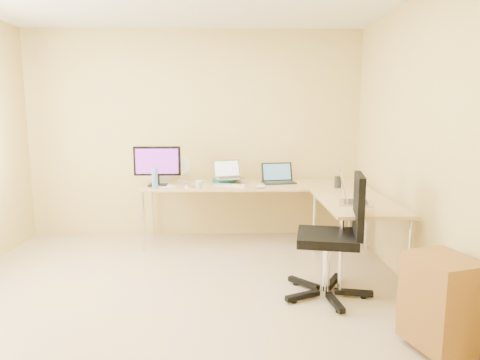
{
  "coord_description": "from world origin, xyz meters",
  "views": [
    {
      "loc": [
        0.44,
        -3.35,
        1.63
      ],
      "look_at": [
        0.55,
        1.1,
        0.9
      ],
      "focal_mm": 32.83,
      "sensor_mm": 36.0,
      "label": 1
    }
  ],
  "objects_px": {
    "desk_return": "(355,236)",
    "monitor": "(157,166)",
    "desk_main": "(253,213)",
    "office_chair": "(327,241)",
    "laptop_black": "(279,173)",
    "laptop_return": "(356,191)",
    "laptop_center": "(229,170)",
    "water_bottle": "(155,178)",
    "cabinet": "(441,302)",
    "keyboard": "(231,185)",
    "mug": "(199,184)",
    "desk_fan": "(181,170)"
  },
  "relations": [
    {
      "from": "desk_return",
      "to": "monitor",
      "type": "height_order",
      "value": "monitor"
    },
    {
      "from": "desk_main",
      "to": "desk_return",
      "type": "height_order",
      "value": "same"
    },
    {
      "from": "desk_main",
      "to": "office_chair",
      "type": "distance_m",
      "value": 1.67
    },
    {
      "from": "laptop_black",
      "to": "laptop_return",
      "type": "bearing_deg",
      "value": -73.41
    },
    {
      "from": "desk_main",
      "to": "laptop_black",
      "type": "bearing_deg",
      "value": 8.52
    },
    {
      "from": "laptop_center",
      "to": "laptop_return",
      "type": "distance_m",
      "value": 1.69
    },
    {
      "from": "water_bottle",
      "to": "office_chair",
      "type": "height_order",
      "value": "office_chair"
    },
    {
      "from": "cabinet",
      "to": "keyboard",
      "type": "bearing_deg",
      "value": 104.23
    },
    {
      "from": "office_chair",
      "to": "mug",
      "type": "bearing_deg",
      "value": 144.06
    },
    {
      "from": "laptop_center",
      "to": "keyboard",
      "type": "distance_m",
      "value": 0.24
    },
    {
      "from": "laptop_black",
      "to": "water_bottle",
      "type": "distance_m",
      "value": 1.48
    },
    {
      "from": "desk_main",
      "to": "water_bottle",
      "type": "height_order",
      "value": "water_bottle"
    },
    {
      "from": "desk_main",
      "to": "laptop_center",
      "type": "height_order",
      "value": "laptop_center"
    },
    {
      "from": "cabinet",
      "to": "desk_fan",
      "type": "bearing_deg",
      "value": 110.24
    },
    {
      "from": "laptop_center",
      "to": "water_bottle",
      "type": "bearing_deg",
      "value": -178.0
    },
    {
      "from": "monitor",
      "to": "laptop_center",
      "type": "height_order",
      "value": "monitor"
    },
    {
      "from": "mug",
      "to": "office_chair",
      "type": "height_order",
      "value": "office_chair"
    },
    {
      "from": "desk_return",
      "to": "monitor",
      "type": "bearing_deg",
      "value": 156.9
    },
    {
      "from": "monitor",
      "to": "office_chair",
      "type": "distance_m",
      "value": 2.28
    },
    {
      "from": "desk_fan",
      "to": "desk_main",
      "type": "bearing_deg",
      "value": -16.8
    },
    {
      "from": "desk_return",
      "to": "office_chair",
      "type": "bearing_deg",
      "value": -126.04
    },
    {
      "from": "desk_return",
      "to": "keyboard",
      "type": "height_order",
      "value": "keyboard"
    },
    {
      "from": "laptop_black",
      "to": "laptop_return",
      "type": "xyz_separation_m",
      "value": [
        0.6,
        -1.19,
        0.0
      ]
    },
    {
      "from": "mug",
      "to": "office_chair",
      "type": "xyz_separation_m",
      "value": [
        1.19,
        -1.27,
        -0.28
      ]
    },
    {
      "from": "water_bottle",
      "to": "keyboard",
      "type": "bearing_deg",
      "value": 10.58
    },
    {
      "from": "laptop_center",
      "to": "desk_main",
      "type": "bearing_deg",
      "value": -28.41
    },
    {
      "from": "desk_fan",
      "to": "keyboard",
      "type": "bearing_deg",
      "value": -33.02
    },
    {
      "from": "monitor",
      "to": "mug",
      "type": "distance_m",
      "value": 0.57
    },
    {
      "from": "desk_return",
      "to": "laptop_center",
      "type": "bearing_deg",
      "value": 140.52
    },
    {
      "from": "monitor",
      "to": "water_bottle",
      "type": "height_order",
      "value": "monitor"
    },
    {
      "from": "monitor",
      "to": "water_bottle",
      "type": "relative_size",
      "value": 2.28
    },
    {
      "from": "laptop_black",
      "to": "office_chair",
      "type": "bearing_deg",
      "value": -91.95
    },
    {
      "from": "mug",
      "to": "cabinet",
      "type": "xyz_separation_m",
      "value": [
        1.75,
        -2.19,
        -0.42
      ]
    },
    {
      "from": "desk_main",
      "to": "monitor",
      "type": "bearing_deg",
      "value": -174.73
    },
    {
      "from": "mug",
      "to": "laptop_return",
      "type": "bearing_deg",
      "value": -28.49
    },
    {
      "from": "desk_fan",
      "to": "office_chair",
      "type": "height_order",
      "value": "office_chair"
    },
    {
      "from": "laptop_black",
      "to": "office_chair",
      "type": "xyz_separation_m",
      "value": [
        0.24,
        -1.62,
        -0.35
      ]
    },
    {
      "from": "keyboard",
      "to": "cabinet",
      "type": "bearing_deg",
      "value": -44.13
    },
    {
      "from": "monitor",
      "to": "office_chair",
      "type": "relative_size",
      "value": 0.5
    },
    {
      "from": "desk_fan",
      "to": "cabinet",
      "type": "height_order",
      "value": "desk_fan"
    },
    {
      "from": "desk_return",
      "to": "keyboard",
      "type": "distance_m",
      "value": 1.56
    },
    {
      "from": "laptop_center",
      "to": "water_bottle",
      "type": "relative_size",
      "value": 1.43
    },
    {
      "from": "laptop_black",
      "to": "monitor",
      "type": "bearing_deg",
      "value": 175.58
    },
    {
      "from": "keyboard",
      "to": "monitor",
      "type": "bearing_deg",
      "value": -167.1
    },
    {
      "from": "mug",
      "to": "desk_main",
      "type": "bearing_deg",
      "value": 25.34
    },
    {
      "from": "monitor",
      "to": "office_chair",
      "type": "bearing_deg",
      "value": -41.36
    },
    {
      "from": "desk_return",
      "to": "mug",
      "type": "bearing_deg",
      "value": 156.34
    },
    {
      "from": "desk_main",
      "to": "laptop_black",
      "type": "xyz_separation_m",
      "value": [
        0.32,
        0.05,
        0.49
      ]
    },
    {
      "from": "desk_return",
      "to": "desk_fan",
      "type": "relative_size",
      "value": 4.55
    },
    {
      "from": "desk_return",
      "to": "laptop_center",
      "type": "relative_size",
      "value": 3.81
    }
  ]
}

